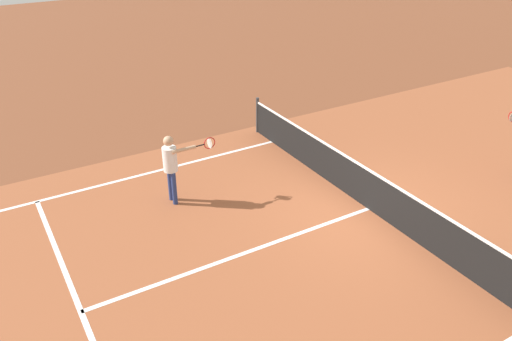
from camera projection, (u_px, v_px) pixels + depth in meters
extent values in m
plane|color=brown|center=(368.00, 209.00, 11.57)|extent=(60.00, 60.00, 0.00)
cube|color=#9E5433|center=(368.00, 209.00, 11.57)|extent=(10.62, 24.40, 0.00)
cube|color=white|center=(57.00, 196.00, 12.04)|extent=(0.10, 11.89, 0.01)
cube|color=white|center=(81.00, 312.00, 8.72)|extent=(8.22, 0.10, 0.01)
cube|color=white|center=(245.00, 253.00, 10.14)|extent=(0.10, 6.40, 0.01)
cylinder|color=#33383D|center=(257.00, 115.00, 15.05)|extent=(0.09, 0.09, 1.07)
cube|color=black|center=(370.00, 191.00, 11.35)|extent=(9.85, 0.02, 0.91)
cube|color=white|center=(373.00, 172.00, 11.12)|extent=(9.85, 0.03, 0.05)
cylinder|color=navy|center=(170.00, 184.00, 11.73)|extent=(0.11, 0.11, 0.82)
cylinder|color=navy|center=(174.00, 188.00, 11.57)|extent=(0.11, 0.11, 0.82)
cylinder|color=white|center=(170.00, 159.00, 11.32)|extent=(0.32, 0.32, 0.57)
sphere|color=tan|center=(168.00, 141.00, 11.11)|extent=(0.23, 0.23, 0.23)
cylinder|color=tan|center=(167.00, 156.00, 11.44)|extent=(0.08, 0.08, 0.56)
cylinder|color=tan|center=(184.00, 149.00, 11.21)|extent=(0.09, 0.56, 0.08)
cylinder|color=black|center=(200.00, 145.00, 11.38)|extent=(0.03, 0.22, 0.03)
torus|color=red|center=(210.00, 143.00, 11.49)|extent=(0.03, 0.28, 0.28)
cylinder|color=silver|center=(210.00, 143.00, 11.49)|extent=(0.25, 0.01, 0.25)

